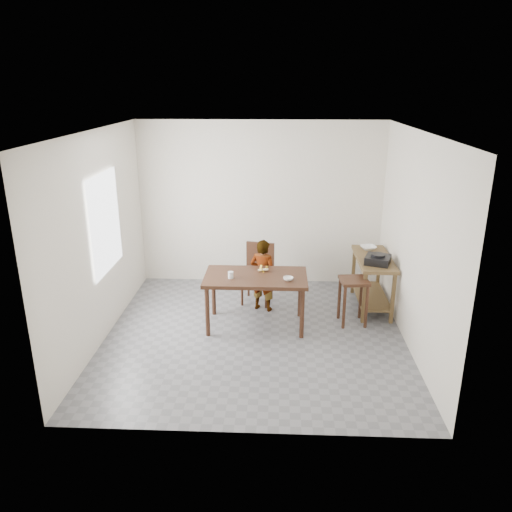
{
  "coord_description": "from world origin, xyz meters",
  "views": [
    {
      "loc": [
        0.29,
        -6.03,
        3.23
      ],
      "look_at": [
        0.0,
        0.4,
        1.0
      ],
      "focal_mm": 35.0,
      "sensor_mm": 36.0,
      "label": 1
    }
  ],
  "objects_px": {
    "child": "(263,275)",
    "prep_counter": "(372,282)",
    "dining_table": "(256,301)",
    "dining_chair": "(257,274)",
    "stool": "(353,301)"
  },
  "relations": [
    {
      "from": "prep_counter",
      "to": "child",
      "type": "distance_m",
      "value": 1.65
    },
    {
      "from": "prep_counter",
      "to": "dining_chair",
      "type": "distance_m",
      "value": 1.74
    },
    {
      "from": "dining_table",
      "to": "child",
      "type": "height_order",
      "value": "child"
    },
    {
      "from": "child",
      "to": "prep_counter",
      "type": "bearing_deg",
      "value": -154.27
    },
    {
      "from": "child",
      "to": "stool",
      "type": "height_order",
      "value": "child"
    },
    {
      "from": "prep_counter",
      "to": "dining_chair",
      "type": "bearing_deg",
      "value": 176.48
    },
    {
      "from": "dining_table",
      "to": "stool",
      "type": "bearing_deg",
      "value": 5.81
    },
    {
      "from": "prep_counter",
      "to": "dining_chair",
      "type": "xyz_separation_m",
      "value": [
        -1.74,
        0.11,
        0.06
      ]
    },
    {
      "from": "dining_table",
      "to": "stool",
      "type": "height_order",
      "value": "dining_table"
    },
    {
      "from": "prep_counter",
      "to": "stool",
      "type": "relative_size",
      "value": 1.8
    },
    {
      "from": "dining_table",
      "to": "prep_counter",
      "type": "relative_size",
      "value": 1.17
    },
    {
      "from": "dining_table",
      "to": "dining_chair",
      "type": "distance_m",
      "value": 0.81
    },
    {
      "from": "prep_counter",
      "to": "stool",
      "type": "xyz_separation_m",
      "value": [
        -0.36,
        -0.56,
        -0.07
      ]
    },
    {
      "from": "prep_counter",
      "to": "stool",
      "type": "distance_m",
      "value": 0.67
    },
    {
      "from": "dining_chair",
      "to": "stool",
      "type": "height_order",
      "value": "dining_chair"
    }
  ]
}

